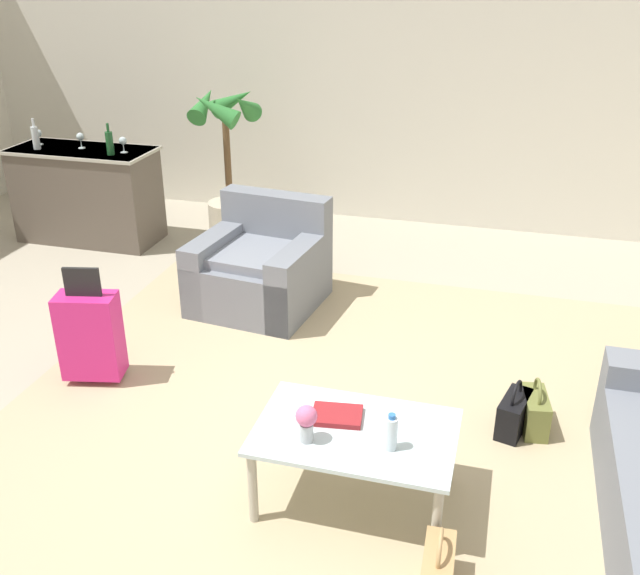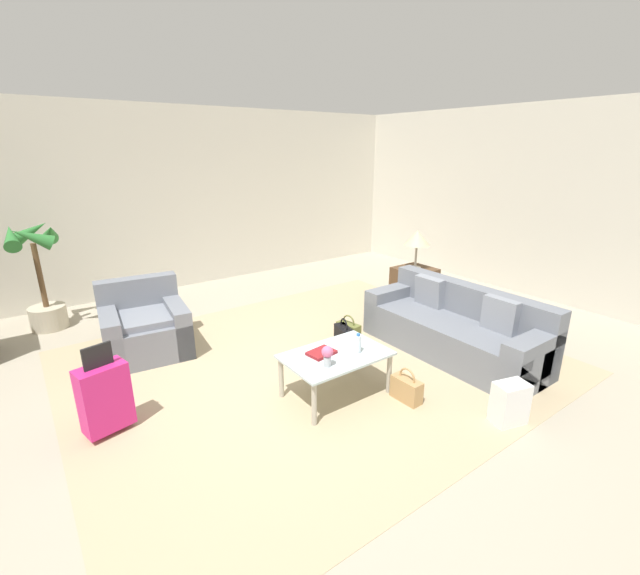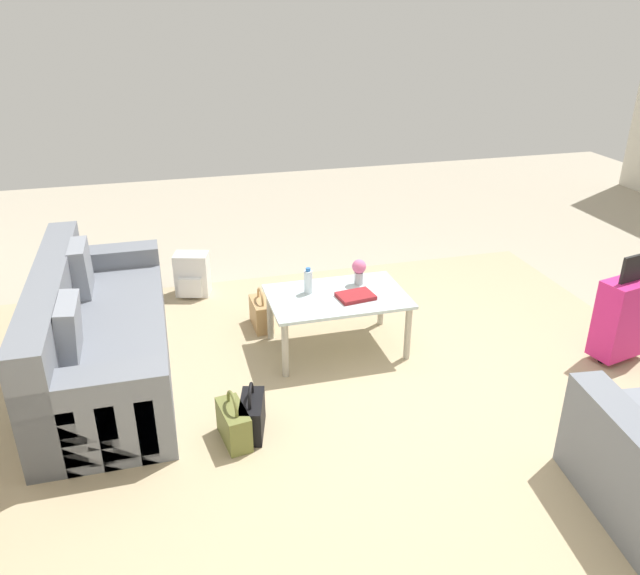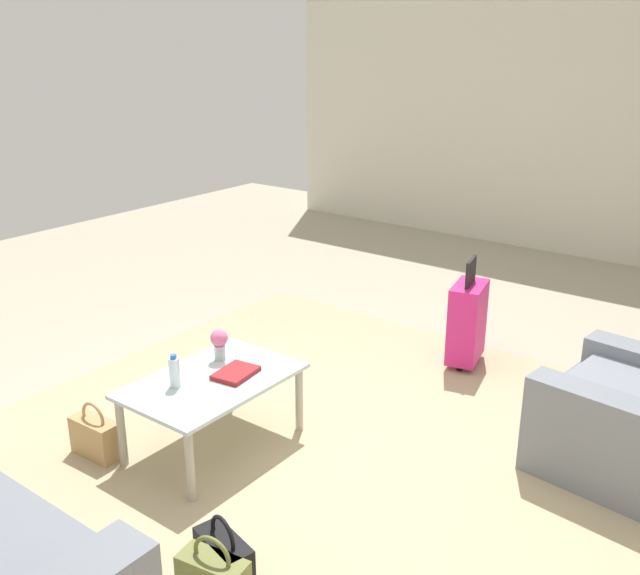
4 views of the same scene
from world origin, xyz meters
name	(u,v)px [view 4 (image 4 of 4)]	position (x,y,z in m)	size (l,w,h in m)	color
ground_plane	(319,444)	(0.00, 0.00, 0.00)	(12.00, 12.00, 0.00)	#A89E89
wall_left	(600,119)	(-5.06, 0.00, 1.55)	(0.12, 8.00, 3.10)	beige
area_rug	(282,503)	(0.60, 0.20, 0.00)	(5.20, 4.40, 0.01)	tan
coffee_table	(213,388)	(0.40, -0.50, 0.40)	(1.04, 0.68, 0.46)	silver
water_bottle	(175,372)	(0.60, -0.60, 0.56)	(0.06, 0.06, 0.20)	silver
coffee_table_book	(236,373)	(0.28, -0.42, 0.48)	(0.26, 0.20, 0.03)	maroon
flower_vase	(219,342)	(0.18, -0.65, 0.59)	(0.11, 0.11, 0.21)	#B2B7BC
suitcase_magenta	(467,321)	(-1.60, 0.20, 0.36)	(0.44, 0.30, 0.85)	#D12375
handbag_black	(224,559)	(1.21, 0.37, 0.13)	(0.22, 0.34, 0.36)	black
handbag_tan	(95,436)	(0.91, -1.00, 0.13)	(0.15, 0.32, 0.36)	tan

